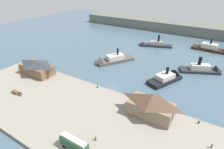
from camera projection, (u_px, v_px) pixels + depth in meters
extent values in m
plane|color=#476070|center=(113.00, 87.00, 79.41)|extent=(320.00, 320.00, 0.00)
cube|color=gray|center=(79.00, 115.00, 62.66)|extent=(110.00, 36.00, 1.20)
cube|color=slate|center=(108.00, 90.00, 76.48)|extent=(110.00, 0.80, 1.00)
cube|color=brown|center=(37.00, 69.00, 87.24)|extent=(16.02, 8.33, 4.53)
pyramid|color=#33383D|center=(36.00, 63.00, 85.66)|extent=(16.34, 8.75, 2.21)
cube|color=#847056|center=(151.00, 109.00, 60.58)|extent=(14.55, 7.77, 5.02)
pyramid|color=brown|center=(152.00, 99.00, 58.70)|extent=(14.84, 8.16, 3.00)
cube|color=#1E4C2D|center=(74.00, 144.00, 48.31)|extent=(8.29, 2.31, 2.61)
cube|color=beige|center=(73.00, 139.00, 47.58)|extent=(7.96, 1.61, 0.50)
cylinder|color=black|center=(70.00, 141.00, 51.35)|extent=(0.90, 0.18, 0.90)
cylinder|color=black|center=(64.00, 147.00, 49.63)|extent=(0.90, 0.18, 0.90)
cube|color=brown|center=(15.00, 92.00, 72.77)|extent=(3.18, 1.27, 0.50)
cylinder|color=#4C3828|center=(15.00, 91.00, 73.81)|extent=(1.20, 0.10, 1.20)
cylinder|color=#4C3828|center=(12.00, 92.00, 72.86)|extent=(1.20, 0.10, 1.20)
ellipsoid|color=#473323|center=(20.00, 93.00, 71.25)|extent=(2.00, 0.70, 0.90)
ellipsoid|color=#473323|center=(21.00, 93.00, 70.48)|extent=(0.70, 0.32, 0.44)
cylinder|color=#473323|center=(21.00, 95.00, 71.40)|extent=(0.16, 0.16, 1.00)
cylinder|color=#473323|center=(21.00, 95.00, 71.10)|extent=(0.16, 0.16, 1.00)
cylinder|color=#473323|center=(20.00, 94.00, 71.96)|extent=(0.16, 0.16, 1.00)
cylinder|color=#473323|center=(19.00, 94.00, 71.66)|extent=(0.16, 0.16, 1.00)
cylinder|color=#4C3D33|center=(96.00, 138.00, 51.80)|extent=(0.40, 0.40, 1.36)
sphere|color=#CCA889|center=(96.00, 136.00, 51.43)|extent=(0.25, 0.25, 0.25)
cylinder|color=#4C3D33|center=(212.00, 146.00, 49.54)|extent=(0.39, 0.39, 1.34)
sphere|color=#CCA889|center=(212.00, 144.00, 49.17)|extent=(0.25, 0.25, 0.25)
cylinder|color=black|center=(98.00, 87.00, 76.63)|extent=(0.44, 0.44, 0.90)
cylinder|color=black|center=(199.00, 122.00, 57.94)|extent=(0.44, 0.44, 0.90)
cube|color=#514C47|center=(115.00, 60.00, 103.43)|extent=(17.12, 21.81, 1.52)
cone|color=#514C47|center=(98.00, 64.00, 99.26)|extent=(7.35, 6.56, 6.27)
cube|color=beige|center=(115.00, 57.00, 102.50)|extent=(9.32, 10.73, 2.46)
cylinder|color=black|center=(118.00, 51.00, 101.72)|extent=(1.07, 1.07, 3.51)
cube|color=#23282D|center=(156.00, 45.00, 126.19)|extent=(21.50, 12.21, 1.27)
cone|color=#23282D|center=(141.00, 44.00, 128.04)|extent=(5.17, 5.67, 4.64)
cube|color=#B2A893|center=(156.00, 43.00, 125.35)|extent=(8.47, 5.73, 2.28)
cylinder|color=black|center=(159.00, 38.00, 123.55)|extent=(1.31, 1.31, 4.42)
cube|color=#23282D|center=(199.00, 70.00, 92.36)|extent=(19.72, 13.77, 1.26)
cone|color=#23282D|center=(219.00, 71.00, 91.42)|extent=(5.48, 6.51, 5.59)
cube|color=silver|center=(200.00, 67.00, 91.44)|extent=(9.61, 7.12, 2.65)
cylinder|color=black|center=(200.00, 61.00, 89.96)|extent=(1.63, 1.63, 3.97)
cube|color=black|center=(209.00, 49.00, 119.20)|extent=(20.69, 7.78, 1.57)
cube|color=beige|center=(210.00, 46.00, 118.14)|extent=(9.48, 5.34, 2.97)
cylinder|color=black|center=(211.00, 41.00, 116.54)|extent=(1.16, 1.16, 3.07)
cylinder|color=brown|center=(200.00, 43.00, 120.92)|extent=(0.24, 0.24, 4.18)
cube|color=black|center=(164.00, 80.00, 83.38)|extent=(12.81, 18.05, 1.73)
cone|color=black|center=(177.00, 75.00, 87.56)|extent=(6.66, 5.16, 5.94)
cube|color=beige|center=(165.00, 76.00, 82.50)|extent=(7.98, 9.50, 2.06)
cylinder|color=black|center=(167.00, 71.00, 81.81)|extent=(1.32, 1.32, 3.08)
cube|color=#60665B|center=(180.00, 27.00, 159.89)|extent=(180.00, 24.00, 8.00)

